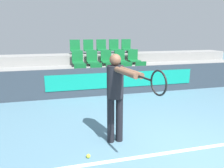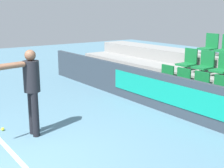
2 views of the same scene
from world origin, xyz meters
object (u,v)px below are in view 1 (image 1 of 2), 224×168
at_px(stadium_chair_9, 134,58).
at_px(tennis_ball, 88,156).
at_px(stadium_chair_3, 127,72).
at_px(stadium_chair_5, 78,60).
at_px(stadium_chair_2, 112,73).
at_px(stadium_chair_10, 75,48).
at_px(stadium_chair_6, 92,59).
at_px(stadium_chair_14, 127,47).
at_px(tennis_player, 117,91).
at_px(stadium_chair_1, 97,73).
at_px(stadium_chair_0, 81,74).
at_px(stadium_chair_8, 120,59).
at_px(stadium_chair_4, 142,71).
at_px(stadium_chair_7, 107,59).
at_px(stadium_chair_13, 114,47).
at_px(stadium_chair_11, 89,48).
at_px(stadium_chair_12, 102,48).

bearing_deg(stadium_chair_9, tennis_ball, -117.15).
relative_size(stadium_chair_3, stadium_chair_5, 1.00).
xyz_separation_m(stadium_chair_2, stadium_chair_10, (-1.09, 1.76, 0.73)).
bearing_deg(stadium_chair_10, stadium_chair_6, -58.30).
height_order(stadium_chair_3, stadium_chair_14, stadium_chair_14).
xyz_separation_m(stadium_chair_9, tennis_player, (-1.95, -4.58, 0.03)).
relative_size(stadium_chair_10, tennis_player, 0.35).
distance_m(stadium_chair_2, tennis_player, 3.82).
bearing_deg(stadium_chair_1, stadium_chair_0, 180.00).
bearing_deg(stadium_chair_8, stadium_chair_5, 180.00).
relative_size(stadium_chair_0, stadium_chair_8, 1.00).
height_order(stadium_chair_2, stadium_chair_3, same).
bearing_deg(tennis_player, stadium_chair_10, 82.23).
height_order(stadium_chair_4, stadium_chair_14, stadium_chair_14).
relative_size(stadium_chair_2, tennis_player, 0.35).
bearing_deg(stadium_chair_7, stadium_chair_3, -58.30).
bearing_deg(stadium_chair_9, stadium_chair_2, -141.00).
relative_size(stadium_chair_8, stadium_chair_13, 1.00).
bearing_deg(stadium_chair_4, stadium_chair_11, 132.81).
relative_size(stadium_chair_10, stadium_chair_14, 1.00).
bearing_deg(stadium_chair_2, stadium_chair_14, 58.30).
xyz_separation_m(stadium_chair_2, stadium_chair_8, (0.54, 0.88, 0.37)).
distance_m(stadium_chair_0, stadium_chair_10, 1.90).
xyz_separation_m(stadium_chair_10, stadium_chair_14, (2.17, 0.00, 0.00)).
xyz_separation_m(stadium_chair_13, stadium_chair_14, (0.54, 0.00, 0.00)).
distance_m(stadium_chair_1, tennis_ball, 4.19).
xyz_separation_m(stadium_chair_0, stadium_chair_2, (1.09, 0.00, 0.00)).
bearing_deg(stadium_chair_3, stadium_chair_10, 132.81).
distance_m(stadium_chair_0, stadium_chair_11, 1.98).
bearing_deg(stadium_chair_3, stadium_chair_0, 180.00).
height_order(stadium_chair_6, tennis_ball, stadium_chair_6).
height_order(stadium_chair_1, stadium_chair_3, same).
bearing_deg(tennis_ball, stadium_chair_2, 70.40).
height_order(stadium_chair_0, stadium_chair_2, same).
xyz_separation_m(stadium_chair_6, stadium_chair_12, (0.54, 0.88, 0.37)).
xyz_separation_m(stadium_chair_6, stadium_chair_14, (1.63, 0.88, 0.37)).
distance_m(stadium_chair_2, stadium_chair_12, 1.90).
distance_m(stadium_chair_9, stadium_chair_14, 0.95).
xyz_separation_m(stadium_chair_2, tennis_ball, (-1.44, -4.05, -0.56)).
xyz_separation_m(stadium_chair_3, stadium_chair_13, (0.00, 1.76, 0.73)).
height_order(stadium_chair_1, stadium_chair_13, stadium_chair_13).
height_order(stadium_chair_3, stadium_chair_6, stadium_chair_6).
height_order(stadium_chair_7, stadium_chair_10, stadium_chair_10).
distance_m(stadium_chair_1, stadium_chair_14, 2.51).
relative_size(stadium_chair_1, stadium_chair_8, 1.00).
height_order(stadium_chair_7, stadium_chair_12, stadium_chair_12).
bearing_deg(tennis_ball, stadium_chair_3, 63.89).
distance_m(stadium_chair_4, stadium_chair_7, 1.44).
bearing_deg(stadium_chair_3, stadium_chair_4, 0.00).
relative_size(stadium_chair_2, stadium_chair_4, 1.00).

